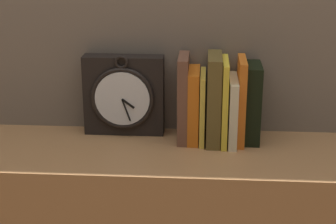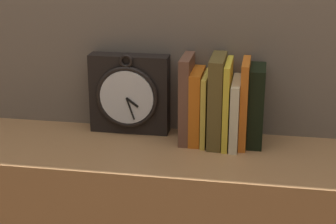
{
  "view_description": "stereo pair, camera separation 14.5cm",
  "coord_description": "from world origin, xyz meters",
  "views": [
    {
      "loc": [
        0.09,
        -1.37,
        1.43
      ],
      "look_at": [
        0.0,
        0.0,
        0.96
      ],
      "focal_mm": 60.0,
      "sensor_mm": 36.0,
      "label": 1
    },
    {
      "loc": [
        0.24,
        -1.35,
        1.43
      ],
      "look_at": [
        0.0,
        0.0,
        0.96
      ],
      "focal_mm": 60.0,
      "sensor_mm": 36.0,
      "label": 2
    }
  ],
  "objects": [
    {
      "name": "book_slot3_brown",
      "position": [
        0.12,
        0.08,
        0.97
      ],
      "size": [
        0.04,
        0.15,
        0.24
      ],
      "color": "brown",
      "rests_on": "bookshelf"
    },
    {
      "name": "book_slot2_yellow",
      "position": [
        0.09,
        0.09,
        0.94
      ],
      "size": [
        0.01,
        0.14,
        0.19
      ],
      "color": "gold",
      "rests_on": "bookshelf"
    },
    {
      "name": "book_slot6_orange",
      "position": [
        0.19,
        0.09,
        0.96
      ],
      "size": [
        0.02,
        0.14,
        0.23
      ],
      "color": "orange",
      "rests_on": "bookshelf"
    },
    {
      "name": "book_slot1_orange",
      "position": [
        0.06,
        0.09,
        0.95
      ],
      "size": [
        0.03,
        0.13,
        0.2
      ],
      "color": "orange",
      "rests_on": "bookshelf"
    },
    {
      "name": "book_slot7_black",
      "position": [
        0.22,
        0.1,
        0.96
      ],
      "size": [
        0.04,
        0.12,
        0.21
      ],
      "color": "black",
      "rests_on": "bookshelf"
    },
    {
      "name": "book_slot5_cream",
      "position": [
        0.17,
        0.08,
        0.94
      ],
      "size": [
        0.02,
        0.15,
        0.18
      ],
      "color": "beige",
      "rests_on": "bookshelf"
    },
    {
      "name": "book_slot4_yellow",
      "position": [
        0.15,
        0.08,
        0.96
      ],
      "size": [
        0.02,
        0.15,
        0.23
      ],
      "color": "yellow",
      "rests_on": "bookshelf"
    },
    {
      "name": "clock",
      "position": [
        -0.13,
        0.12,
        0.96
      ],
      "size": [
        0.22,
        0.07,
        0.23
      ],
      "color": "black",
      "rests_on": "bookshelf"
    },
    {
      "name": "book_slot0_brown",
      "position": [
        0.04,
        0.09,
        0.97
      ],
      "size": [
        0.03,
        0.13,
        0.24
      ],
      "color": "brown",
      "rests_on": "bookshelf"
    }
  ]
}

